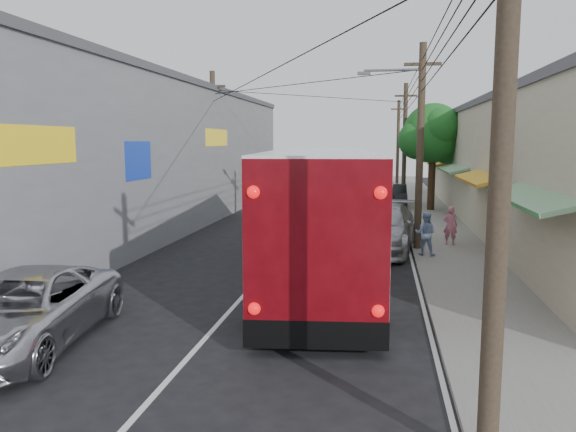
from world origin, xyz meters
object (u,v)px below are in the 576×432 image
object	(u,v)px
coach_bus	(319,212)
parked_car_mid	(381,204)
parked_suv	(382,228)
parked_car_far	(394,196)
pedestrian_near	(450,225)
pedestrian_far	(425,234)
jeepney	(23,310)

from	to	relation	value
coach_bus	parked_car_mid	world-z (taller)	coach_bus
parked_suv	parked_car_far	distance (m)	14.98
parked_car_far	pedestrian_near	size ratio (longest dim) A/B	2.93
coach_bus	pedestrian_near	xyz separation A→B (m)	(4.74, 5.75, -1.18)
pedestrian_near	pedestrian_far	xyz separation A→B (m)	(-1.16, -2.37, 0.02)
parked_suv	parked_car_far	bearing A→B (deg)	94.80
parked_car_far	pedestrian_far	distance (m)	16.35
jeepney	parked_car_mid	distance (m)	22.93
jeepney	parked_car_far	world-z (taller)	jeepney
jeepney	parked_suv	size ratio (longest dim) A/B	0.91
parked_suv	coach_bus	bearing A→B (deg)	-104.73
parked_car_far	pedestrian_far	bearing A→B (deg)	-87.31
parked_suv	parked_car_far	xyz separation A→B (m)	(0.80, 14.96, -0.14)
parked_car_mid	pedestrian_near	distance (m)	9.13
pedestrian_near	pedestrian_far	world-z (taller)	pedestrian_far
jeepney	parked_suv	bearing A→B (deg)	52.22
parked_car_mid	pedestrian_far	world-z (taller)	pedestrian_far
jeepney	pedestrian_near	bearing A→B (deg)	45.87
parked_car_far	pedestrian_far	size ratio (longest dim) A/B	2.86
parked_suv	pedestrian_far	size ratio (longest dim) A/B	3.86
pedestrian_near	parked_suv	bearing A→B (deg)	33.40
parked_suv	parked_car_far	world-z (taller)	parked_suv
parked_car_mid	parked_car_far	world-z (taller)	parked_car_mid
parked_suv	pedestrian_far	world-z (taller)	parked_suv
jeepney	parked_car_far	bearing A→B (deg)	66.99
coach_bus	parked_car_mid	xyz separation A→B (m)	(1.98, 14.45, -1.30)
parked_suv	pedestrian_far	xyz separation A→B (m)	(1.60, -1.38, 0.02)
pedestrian_far	pedestrian_near	bearing A→B (deg)	-103.31
parked_car_far	pedestrian_near	distance (m)	14.10
parked_car_mid	parked_car_far	distance (m)	5.32
parked_suv	parked_car_mid	bearing A→B (deg)	97.86
coach_bus	parked_suv	size ratio (longest dim) A/B	2.29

